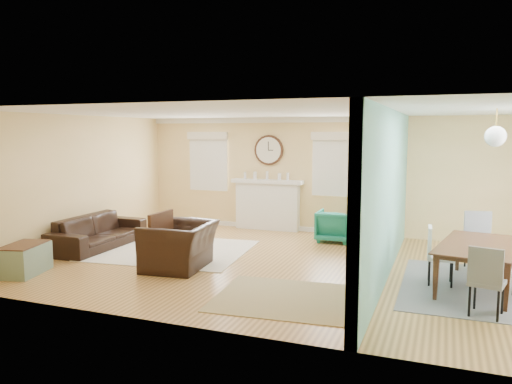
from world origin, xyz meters
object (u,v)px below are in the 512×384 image
green_chair (335,226)px  dining_table (482,267)px  eames_chair (180,246)px  credenza (380,229)px  sofa (99,232)px

green_chair → dining_table: bearing=137.3°
eames_chair → dining_table: size_ratio=0.63×
credenza → dining_table: bearing=-50.0°
green_chair → credenza: (0.98, -0.40, 0.07)m
dining_table → eames_chair: bearing=107.5°
sofa → eames_chair: (2.26, -0.77, 0.07)m
sofa → eames_chair: bearing=-110.1°
eames_chair → dining_table: bearing=91.4°
credenza → dining_table: 2.62m
eames_chair → credenza: 3.91m
sofa → credenza: size_ratio=1.33×
credenza → dining_table: (1.68, -2.01, -0.07)m
credenza → eames_chair: bearing=-138.8°
green_chair → dining_table: (2.66, -2.41, 0.00)m
sofa → dining_table: 6.89m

